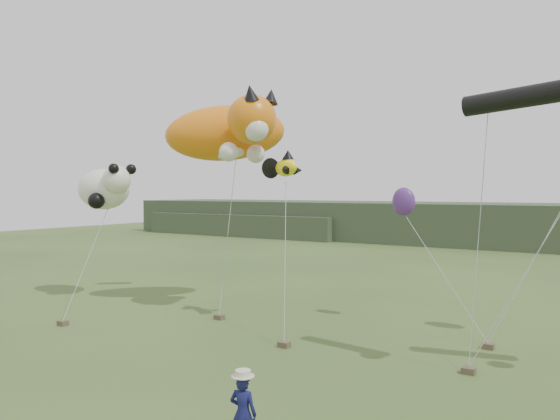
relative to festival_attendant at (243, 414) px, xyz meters
The scene contains 8 objects.
ground 2.88m from the festival_attendant, 132.11° to the left, with size 120.00×120.00×0.00m, color #385123.
headland 47.02m from the festival_attendant, 96.07° to the left, with size 90.00×13.00×4.00m.
festival_attendant is the anchor object (origin of this frame).
sandbag_anchors 8.26m from the festival_attendant, 115.68° to the left, with size 15.05×6.00×0.19m.
cat_kite 15.66m from the festival_attendant, 128.96° to the left, with size 7.39×5.81×3.20m.
fish_kite 12.11m from the festival_attendant, 119.26° to the left, with size 2.27×1.50×1.10m.
panda_kite 18.44m from the festival_attendant, 148.97° to the left, with size 3.54×2.29×2.20m.
misc_kites 13.83m from the festival_attendant, 77.33° to the left, with size 7.66×1.11×3.24m.
Camera 1 is at (8.31, -10.66, 5.25)m, focal length 35.00 mm.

